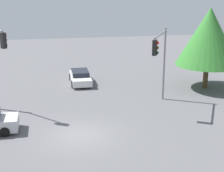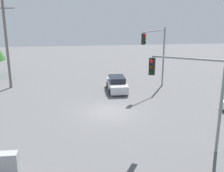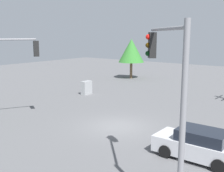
{
  "view_description": "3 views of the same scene",
  "coord_description": "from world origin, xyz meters",
  "views": [
    {
      "loc": [
        19.59,
        -1.76,
        9.06
      ],
      "look_at": [
        0.48,
        1.9,
        3.24
      ],
      "focal_mm": 55.0,
      "sensor_mm": 36.0,
      "label": 1
    },
    {
      "loc": [
        2.3,
        21.64,
        8.55
      ],
      "look_at": [
        -0.09,
        1.75,
        2.76
      ],
      "focal_mm": 45.0,
      "sensor_mm": 36.0,
      "label": 2
    },
    {
      "loc": [
        -14.1,
        -10.36,
        5.9
      ],
      "look_at": [
        1.79,
        1.86,
        2.21
      ],
      "focal_mm": 45.0,
      "sensor_mm": 36.0,
      "label": 3
    }
  ],
  "objects": [
    {
      "name": "traffic_signal_main",
      "position": [
        -4.2,
        6.47,
        4.04
      ],
      "size": [
        3.94,
        2.29,
        5.83
      ],
      "rotation": [
        0.0,
        0.0,
        -0.5
      ],
      "color": "gray",
      "rests_on": "ground_plane"
    },
    {
      "name": "ground_plane",
      "position": [
        0.0,
        0.0,
        0.0
      ],
      "size": [
        80.0,
        80.0,
        0.0
      ],
      "primitive_type": "plane",
      "color": "#5B5B5E"
    },
    {
      "name": "sedan_white",
      "position": [
        -11.67,
        1.17,
        0.59
      ],
      "size": [
        4.23,
        1.88,
        1.19
      ],
      "rotation": [
        0.0,
        0.0,
        -1.57
      ],
      "color": "silver",
      "rests_on": "ground_plane"
    },
    {
      "name": "tree_behind",
      "position": [
        -8.09,
        12.12,
        4.64
      ],
      "size": [
        5.58,
        5.58,
        7.16
      ],
      "color": "#4C3823",
      "rests_on": "ground_plane"
    }
  ]
}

